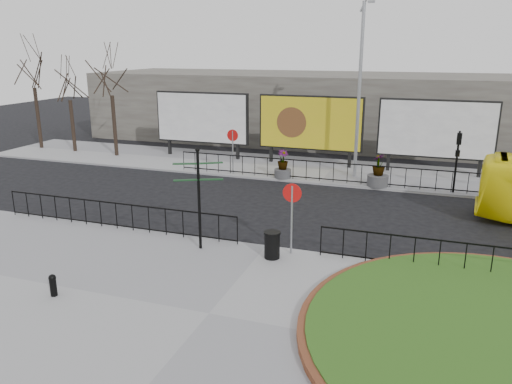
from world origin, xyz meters
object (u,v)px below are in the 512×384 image
at_px(litter_bin, 272,245).
at_px(planter_a, 283,167).
at_px(lamp_post, 359,89).
at_px(bollard, 53,284).
at_px(planter_c, 378,174).
at_px(fingerpost_sign, 199,189).
at_px(billboard_mid, 310,123).

relative_size(litter_bin, planter_a, 0.61).
height_order(lamp_post, litter_bin, lamp_post).
relative_size(lamp_post, litter_bin, 9.98).
relative_size(bollard, planter_c, 0.40).
bearing_deg(planter_c, fingerpost_sign, -115.74).
xyz_separation_m(lamp_post, planter_a, (-3.63, -1.60, -4.10)).
xyz_separation_m(fingerpost_sign, planter_c, (5.01, 10.40, -1.56)).
bearing_deg(planter_c, litter_bin, -103.00).
bearing_deg(litter_bin, billboard_mid, 98.16).
xyz_separation_m(fingerpost_sign, planter_a, (-0.01, 10.40, -1.56)).
xyz_separation_m(billboard_mid, fingerpost_sign, (-0.62, -13.97, -0.31)).
bearing_deg(planter_c, planter_a, 180.00).
bearing_deg(lamp_post, litter_bin, -94.81).
bearing_deg(lamp_post, bollard, -110.18).
height_order(fingerpost_sign, planter_a, fingerpost_sign).
relative_size(bollard, planter_a, 0.43).
bearing_deg(planter_c, lamp_post, 130.94).
bearing_deg(bollard, billboard_mid, 80.59).
bearing_deg(fingerpost_sign, bollard, -140.79).
distance_m(billboard_mid, planter_c, 5.96).
bearing_deg(billboard_mid, litter_bin, -81.84).
height_order(fingerpost_sign, bollard, fingerpost_sign).
bearing_deg(billboard_mid, bollard, -99.41).
height_order(billboard_mid, planter_a, billboard_mid).
distance_m(billboard_mid, lamp_post, 4.23).
bearing_deg(lamp_post, planter_a, -156.22).
bearing_deg(planter_a, bollard, -99.29).
xyz_separation_m(litter_bin, planter_c, (2.39, 10.38, 0.14)).
xyz_separation_m(bollard, planter_a, (2.44, 14.93, 0.25)).
bearing_deg(planter_c, billboard_mid, 140.90).
relative_size(fingerpost_sign, planter_c, 2.17).
height_order(billboard_mid, lamp_post, lamp_post).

